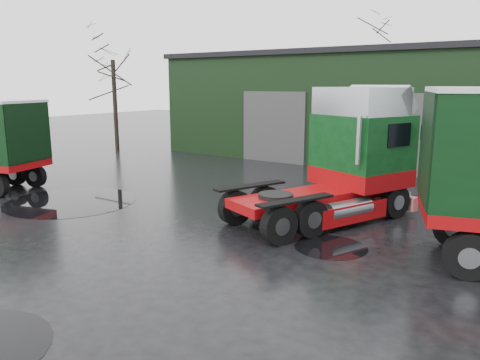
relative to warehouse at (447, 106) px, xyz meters
The scene contains 8 objects.
ground 20.35m from the warehouse, 95.71° to the right, with size 100.00×100.00×0.00m, color black.
warehouse is the anchor object (origin of this frame).
hero_tractor 15.55m from the warehouse, 92.98° to the right, with size 2.99×7.06×4.38m, color #0A3713, non-canonical shape.
wash_bucket 14.05m from the warehouse, 75.89° to the right, with size 0.30×0.30×0.28m, color #072A9F.
tree_left 20.64m from the warehouse, 157.17° to the right, with size 4.40×4.40×8.50m, color black, non-canonical shape.
tree_back_a 12.90m from the warehouse, 128.66° to the left, with size 4.40×4.40×9.50m, color black, non-canonical shape.
puddle_1 17.90m from the warehouse, 87.97° to the right, with size 2.02×2.02×0.01m, color black.
puddle_2 21.10m from the warehouse, 117.74° to the right, with size 4.92×4.92×0.01m, color black.
Camera 1 is at (7.47, -9.19, 4.46)m, focal length 35.00 mm.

